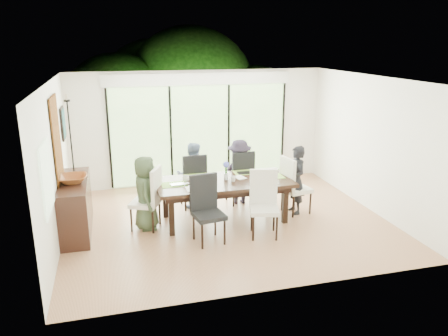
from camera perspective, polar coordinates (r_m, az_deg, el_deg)
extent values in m
cube|color=#92583A|center=(8.48, 0.43, -6.99)|extent=(6.00, 5.00, 0.01)
cube|color=white|center=(7.81, 0.48, 11.57)|extent=(6.00, 5.00, 0.01)
cube|color=white|center=(10.42, -3.19, 5.25)|extent=(6.00, 0.02, 2.70)
cube|color=white|center=(5.77, 7.04, -4.18)|extent=(6.00, 0.02, 2.70)
cube|color=beige|center=(7.84, -21.30, 0.36)|extent=(0.02, 5.00, 2.70)
cube|color=beige|center=(9.28, 18.72, 3.00)|extent=(0.02, 5.00, 2.70)
cube|color=#598C3F|center=(10.42, -3.13, 4.40)|extent=(4.20, 0.02, 2.30)
cube|color=white|center=(10.22, -3.23, 11.54)|extent=(4.40, 0.06, 0.28)
cube|color=black|center=(10.20, -14.76, 3.62)|extent=(0.05, 0.04, 2.30)
cube|color=black|center=(10.29, -6.95, 4.16)|extent=(0.05, 0.04, 2.30)
cube|color=black|center=(10.57, 0.61, 4.60)|extent=(0.05, 0.04, 2.30)
cube|color=black|center=(11.01, 7.67, 4.94)|extent=(0.05, 0.04, 2.30)
cube|color=#8CAD7F|center=(6.64, -22.11, -1.14)|extent=(0.02, 0.90, 1.00)
cube|color=brown|center=(11.62, -3.97, -0.71)|extent=(6.00, 1.80, 0.10)
cube|color=brown|center=(12.22, -4.75, 3.05)|extent=(6.00, 0.08, 0.06)
sphere|color=#14380F|center=(12.86, -13.63, 7.36)|extent=(3.20, 3.20, 3.20)
sphere|color=#14380F|center=(13.62, -4.41, 9.79)|extent=(4.00, 4.00, 4.00)
sphere|color=#14380F|center=(13.38, 3.95, 7.34)|extent=(2.80, 2.80, 2.80)
sphere|color=#14380F|center=(14.19, -8.94, 9.17)|extent=(3.60, 3.60, 3.60)
cube|color=black|center=(8.28, 0.02, -1.86)|extent=(2.56, 1.18, 0.06)
cube|color=black|center=(8.31, 0.02, -2.49)|extent=(2.35, 0.96, 0.11)
cube|color=black|center=(7.83, -6.87, -6.22)|extent=(0.10, 0.10, 0.74)
cube|color=black|center=(8.36, 7.98, -4.75)|extent=(0.10, 0.10, 0.74)
cube|color=black|center=(8.62, -7.69, -4.08)|extent=(0.10, 0.10, 0.74)
cube|color=black|center=(9.11, 5.91, -2.87)|extent=(0.10, 0.10, 0.74)
imported|color=#3F5236|center=(8.07, -10.20, -3.21)|extent=(0.47, 0.68, 1.38)
imported|color=black|center=(8.78, 9.40, -1.55)|extent=(0.42, 0.65, 1.38)
imported|color=#7A8EB0|center=(8.98, -4.11, -0.96)|extent=(0.71, 0.52, 1.38)
imported|color=#231C2A|center=(9.21, 2.01, -0.49)|extent=(0.66, 0.43, 1.38)
cube|color=#7FB641|center=(8.09, -6.50, -2.15)|extent=(0.47, 0.34, 0.01)
cube|color=#8BBF44|center=(8.55, 6.19, -1.11)|extent=(0.47, 0.34, 0.01)
cube|color=olive|center=(8.54, -3.59, -1.06)|extent=(0.47, 0.34, 0.01)
cube|color=#93BF44|center=(8.78, 2.82, -0.56)|extent=(0.47, 0.34, 0.01)
cube|color=white|center=(7.87, -3.30, -2.60)|extent=(0.47, 0.34, 0.01)
cube|color=black|center=(8.51, -2.86, -1.04)|extent=(0.28, 0.19, 0.01)
cube|color=black|center=(8.72, 2.61, -0.62)|extent=(0.26, 0.18, 0.01)
cube|color=white|center=(8.42, 4.72, -1.35)|extent=(0.32, 0.24, 0.00)
cube|color=white|center=(7.87, -3.30, -2.49)|extent=(0.28, 0.28, 0.03)
cube|color=orange|center=(7.86, -3.30, -2.35)|extent=(0.21, 0.21, 0.01)
cylinder|color=silver|center=(8.31, 0.27, -1.10)|extent=(0.09, 0.09, 0.13)
cylinder|color=#337226|center=(8.27, 0.27, -0.25)|extent=(0.04, 0.04, 0.17)
sphere|color=#555CD5|center=(8.24, 0.27, 0.46)|extent=(0.12, 0.12, 0.12)
imported|color=silver|center=(8.01, -5.69, -2.24)|extent=(0.37, 0.25, 0.03)
imported|color=white|center=(8.25, -4.95, -1.38)|extent=(0.17, 0.17, 0.10)
imported|color=white|center=(8.20, 1.21, -1.45)|extent=(0.15, 0.15, 0.10)
imported|color=white|center=(8.57, 5.03, -0.69)|extent=(0.18, 0.18, 0.10)
imported|color=white|center=(8.38, 1.59, -1.35)|extent=(0.23, 0.28, 0.02)
cube|color=black|center=(8.33, -18.79, -4.75)|extent=(0.48, 1.72, 0.97)
imported|color=brown|center=(8.06, -19.19, -1.36)|extent=(0.51, 0.51, 0.12)
cylinder|color=black|center=(8.50, -18.97, -0.73)|extent=(0.11, 0.11, 0.04)
cylinder|color=black|center=(8.33, -19.40, 3.73)|extent=(0.03, 0.03, 1.35)
cylinder|color=black|center=(8.22, -19.84, 8.27)|extent=(0.11, 0.11, 0.03)
cylinder|color=silver|center=(8.22, -19.89, 8.72)|extent=(0.04, 0.04, 0.11)
cube|color=#904814|center=(8.14, -21.00, 3.51)|extent=(0.02, 1.00, 1.50)
cube|color=black|center=(9.40, -20.28, 5.51)|extent=(0.03, 0.55, 0.65)
cube|color=#17484A|center=(9.39, -20.16, 5.52)|extent=(0.01, 0.45, 0.55)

